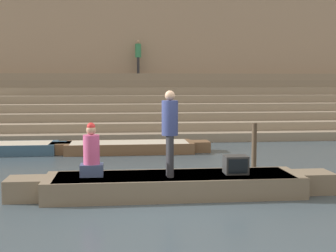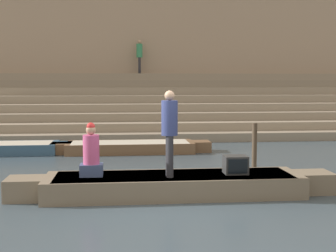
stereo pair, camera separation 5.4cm
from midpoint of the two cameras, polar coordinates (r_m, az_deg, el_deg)
name	(u,v)px [view 1 (the left image)]	position (r m, az deg, el deg)	size (l,w,h in m)	color
ground_plane	(156,201)	(9.42, -1.67, -9.10)	(120.00, 120.00, 0.00)	#3D4C56
ghat_steps	(134,111)	(21.80, -4.26, 1.83)	(36.00, 6.38, 2.73)	gray
back_wall	(132,46)	(24.67, -4.53, 9.74)	(34.20, 1.28, 8.42)	tan
rowboat_main	(174,184)	(9.78, 0.59, -7.14)	(6.78, 1.45, 0.44)	#756651
person_standing	(170,127)	(9.42, 0.06, -0.12)	(0.33, 0.33, 1.75)	#28282D
person_rowing	(91,154)	(9.67, -9.47, -3.44)	(0.46, 0.36, 1.10)	#3D4C75
tv_set	(236,165)	(9.93, 8.10, -4.69)	(0.48, 0.41, 0.38)	#2D2D2D
moored_boat_distant	(129,147)	(15.57, -4.82, -2.55)	(5.35, 1.31, 0.35)	brown
mooring_post	(254,149)	(12.02, 10.33, -2.78)	(0.12, 0.12, 1.32)	#473828
person_on_steps	(138,54)	(23.66, -3.73, 8.74)	(0.30, 0.30, 1.66)	#28282D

